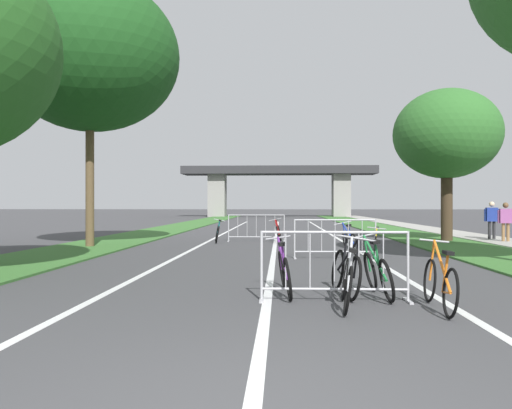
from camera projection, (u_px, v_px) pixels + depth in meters
grass_verge_left at (177, 227)px, 31.28m from camera, size 2.84×67.92×0.05m
grass_verge_right at (379, 228)px, 30.67m from camera, size 2.84×67.92×0.05m
sidewalk_path_right at (419, 228)px, 30.56m from camera, size 1.97×67.92×0.08m
lane_stripe_center at (276, 236)px, 22.85m from camera, size 0.14×39.29×0.01m
lane_stripe_right_lane at (334, 237)px, 22.72m from camera, size 0.14×39.29×0.01m
lane_stripe_left_lane at (218, 236)px, 22.97m from camera, size 0.14×39.29×0.01m
overpass_bridge at (279, 180)px, 59.29m from camera, size 22.53×4.14×5.88m
tree_left_oak_near at (90, 56)px, 16.94m from camera, size 5.97×5.97×8.98m
tree_right_oak_mid at (447, 134)px, 19.60m from camera, size 4.08×4.08×5.92m
crowd_barrier_nearest at (334, 267)px, 7.54m from camera, size 2.24×0.46×1.05m
crowd_barrier_second at (335, 239)px, 13.54m from camera, size 2.25×0.55×1.05m
crowd_barrier_third at (256, 228)px, 19.70m from camera, size 2.23×0.44×1.05m
bicycle_red_0 at (279, 233)px, 19.25m from camera, size 0.51×1.63×0.95m
bicycle_silver_1 at (347, 281)px, 7.07m from camera, size 0.53×1.70×1.00m
bicycle_teal_2 at (217, 233)px, 19.26m from camera, size 0.45×1.72×0.89m
bicycle_blue_3 at (350, 243)px, 14.02m from camera, size 0.59×1.67×0.98m
bicycle_green_4 at (377, 273)px, 7.91m from camera, size 0.55×1.70×0.99m
bicycle_purple_5 at (284, 272)px, 8.09m from camera, size 0.45×1.76×0.92m
bicycle_black_6 at (346, 271)px, 8.02m from camera, size 0.59×1.70×0.98m
bicycle_yellow_7 at (375, 244)px, 13.87m from camera, size 0.50×1.66×0.85m
bicycle_orange_8 at (440, 283)px, 6.93m from camera, size 0.42×1.74×0.94m
pedestrian_pushing_bike at (506, 218)px, 18.75m from camera, size 0.55×0.32×1.52m
pedestrian_with_backpack at (492, 217)px, 20.02m from camera, size 0.57×0.31×1.56m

